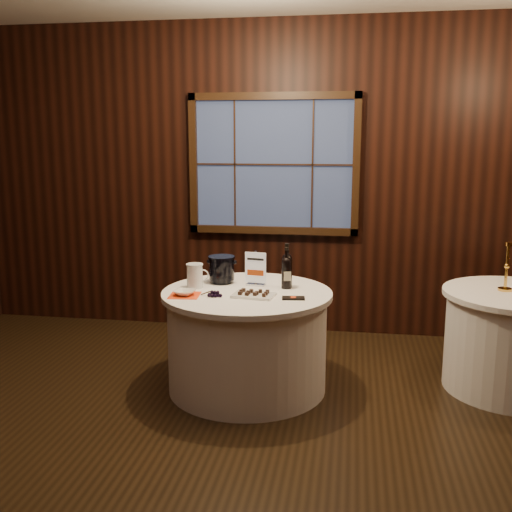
% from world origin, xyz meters
% --- Properties ---
extents(ground, '(6.00, 6.00, 0.00)m').
position_xyz_m(ground, '(0.00, 0.00, 0.00)').
color(ground, black).
rests_on(ground, ground).
extents(back_wall, '(6.00, 0.10, 3.00)m').
position_xyz_m(back_wall, '(0.00, 2.48, 1.54)').
color(back_wall, black).
rests_on(back_wall, ground).
extents(main_table, '(1.28, 1.28, 0.77)m').
position_xyz_m(main_table, '(0.00, 1.00, 0.39)').
color(main_table, white).
rests_on(main_table, ground).
extents(sign_stand, '(0.17, 0.10, 0.27)m').
position_xyz_m(sign_stand, '(0.04, 1.19, 0.86)').
color(sign_stand, silver).
rests_on(sign_stand, main_table).
extents(port_bottle_left, '(0.08, 0.09, 0.34)m').
position_xyz_m(port_bottle_left, '(0.28, 1.17, 0.92)').
color(port_bottle_left, black).
rests_on(port_bottle_left, main_table).
extents(port_bottle_right, '(0.08, 0.09, 0.32)m').
position_xyz_m(port_bottle_right, '(0.28, 1.14, 0.91)').
color(port_bottle_right, black).
rests_on(port_bottle_right, main_table).
extents(ice_bucket, '(0.21, 0.21, 0.21)m').
position_xyz_m(ice_bucket, '(-0.24, 1.23, 0.88)').
color(ice_bucket, black).
rests_on(ice_bucket, main_table).
extents(chocolate_plate, '(0.32, 0.23, 0.04)m').
position_xyz_m(chocolate_plate, '(0.07, 0.86, 0.79)').
color(chocolate_plate, white).
rests_on(chocolate_plate, main_table).
extents(chocolate_box, '(0.17, 0.10, 0.01)m').
position_xyz_m(chocolate_box, '(0.37, 0.84, 0.78)').
color(chocolate_box, black).
rests_on(chocolate_box, main_table).
extents(grape_bunch, '(0.18, 0.08, 0.04)m').
position_xyz_m(grape_bunch, '(-0.20, 0.81, 0.79)').
color(grape_bunch, black).
rests_on(grape_bunch, main_table).
extents(glass_pitcher, '(0.17, 0.13, 0.19)m').
position_xyz_m(glass_pitcher, '(-0.41, 1.04, 0.87)').
color(glass_pitcher, white).
rests_on(glass_pitcher, main_table).
extents(orange_napkin, '(0.24, 0.24, 0.00)m').
position_xyz_m(orange_napkin, '(-0.43, 0.80, 0.77)').
color(orange_napkin, '#F74314').
rests_on(orange_napkin, main_table).
extents(cracker_bowl, '(0.18, 0.18, 0.04)m').
position_xyz_m(cracker_bowl, '(-0.43, 0.80, 0.79)').
color(cracker_bowl, white).
rests_on(cracker_bowl, orange_napkin).
extents(brass_candlestick, '(0.10, 0.10, 0.37)m').
position_xyz_m(brass_candlestick, '(1.92, 1.33, 0.90)').
color(brass_candlestick, gold).
rests_on(brass_candlestick, side_table).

